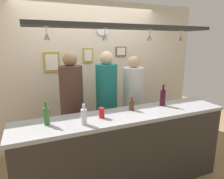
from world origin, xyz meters
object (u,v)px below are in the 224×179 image
Objects in this scene: picture_frame_crest at (88,55)px; picture_frame_upper_small at (121,51)px; bottle_beer_brown_stubby at (132,105)px; wall_clock at (102,29)px; person_right_white_patterned_shirt at (133,96)px; picture_frame_caricature at (52,62)px; bottle_beer_green_import at (46,115)px; person_middle_teal_shirt at (107,95)px; bottle_wine_dark_red at (163,97)px; person_left_brown_shirt at (72,99)px; bottle_soda_clear at (84,116)px; drink_can at (102,113)px.

picture_frame_upper_small is (0.65, 0.00, 0.06)m from picture_frame_crest.
wall_clock reaches higher than bottle_beer_brown_stubby.
person_right_white_patterned_shirt is 1.47m from picture_frame_caricature.
wall_clock is (-0.38, -0.01, 0.39)m from picture_frame_upper_small.
bottle_beer_green_import is 1.70m from picture_frame_crest.
person_middle_teal_shirt is 6.73× the size of bottle_beer_green_import.
bottle_beer_brown_stubby is (0.09, -0.67, 0.03)m from person_middle_teal_shirt.
person_right_white_patterned_shirt is 0.69m from bottle_wine_dark_red.
person_left_brown_shirt is at bearing -180.00° from person_middle_teal_shirt.
person_middle_teal_shirt is 1.07m from bottle_soda_clear.
picture_frame_crest reaches higher than person_right_white_patterned_shirt.
wall_clock reaches higher than bottle_wine_dark_red.
person_right_white_patterned_shirt is at bearing 42.44° from drink_can.
person_left_brown_shirt is 14.36× the size of drink_can.
picture_frame_caricature is 1.55× the size of picture_frame_upper_small.
picture_frame_crest reaches higher than bottle_wine_dark_red.
person_right_white_patterned_shirt reaches higher than bottle_beer_brown_stubby.
person_middle_teal_shirt is at bearing 131.12° from bottle_wine_dark_red.
person_left_brown_shirt is at bearing 133.81° from bottle_beer_brown_stubby.
bottle_beer_green_import is at bearing -100.16° from picture_frame_caricature.
wall_clock is at bearing 40.69° from person_left_brown_shirt.
picture_frame_upper_small is 0.54m from wall_clock.
picture_frame_upper_small is (0.55, 0.63, 0.65)m from person_middle_teal_shirt.
bottle_wine_dark_red is at bearing 2.25° from bottle_beer_green_import.
person_left_brown_shirt is 1.32m from bottle_wine_dark_red.
wall_clock reaches higher than bottle_beer_green_import.
picture_frame_caricature is (-0.82, 1.30, 0.47)m from bottle_beer_brown_stubby.
bottle_beer_green_import is at bearing 175.91° from drink_can.
drink_can is 0.36× the size of picture_frame_caricature.
bottle_beer_brown_stubby is at bearing -46.19° from person_left_brown_shirt.
person_left_brown_shirt is at bearing 59.75° from bottle_beer_green_import.
picture_frame_crest is (-0.10, 0.63, 0.60)m from person_middle_teal_shirt.
picture_frame_upper_small is 1.00× the size of wall_clock.
person_middle_teal_shirt reaches higher than bottle_wine_dark_red.
wall_clock is (0.54, 1.40, 1.03)m from drink_can.
bottle_beer_green_import is (-0.37, 0.15, 0.01)m from bottle_soda_clear.
picture_frame_caricature is at bearing 152.35° from person_right_white_patterned_shirt.
bottle_wine_dark_red is at bearing 10.19° from bottle_soda_clear.
picture_frame_crest is (0.51, 1.51, 0.55)m from bottle_soda_clear.
drink_can is (-0.45, -0.10, -0.01)m from bottle_beer_brown_stubby.
picture_frame_crest is at bearing 98.20° from bottle_beer_brown_stubby.
bottle_wine_dark_red is 1.67m from wall_clock.
person_middle_teal_shirt is at bearing 0.00° from person_left_brown_shirt.
picture_frame_upper_small is at bearing 0.00° from picture_frame_caricature.
bottle_soda_clear reaches higher than bottle_beer_brown_stubby.
person_right_white_patterned_shirt is 6.41× the size of bottle_beer_green_import.
picture_frame_crest reaches higher than bottle_soda_clear.
wall_clock reaches higher than drink_can.
bottle_beer_brown_stubby is 1.48× the size of drink_can.
person_right_white_patterned_shirt is (1.03, 0.00, -0.06)m from person_left_brown_shirt.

